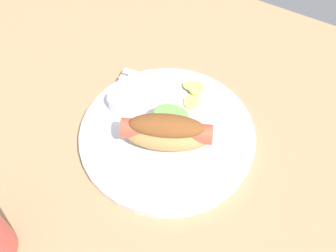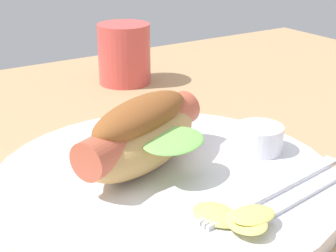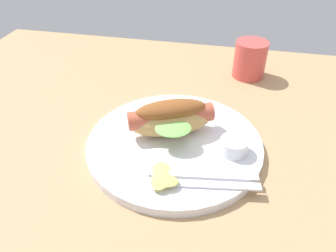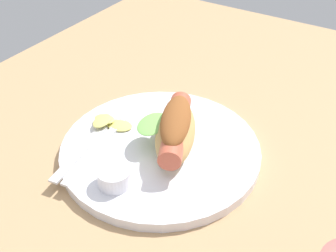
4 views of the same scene
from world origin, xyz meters
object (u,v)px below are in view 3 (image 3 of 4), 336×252
knife (214,185)px  drinking_cup (250,59)px  sauce_ramekin (234,146)px  plate (174,144)px  chips_pile (162,177)px  hot_dog (171,118)px  fork (206,176)px

knife → drinking_cup: 39.08cm
knife → sauce_ramekin: bearing=-113.9°
plate → chips_pile: size_ratio=4.53×
hot_dog → knife: (-8.82, 11.04, -3.10)cm
plate → fork: fork is taller
chips_pile → drinking_cup: 41.14cm
sauce_ramekin → fork: (3.76, 6.61, -1.06)cm
hot_dog → plate: bearing=90.4°
hot_dog → fork: (-7.32, 9.44, -3.08)cm
plate → drinking_cup: drinking_cup is taller
drinking_cup → chips_pile: bearing=73.0°
knife → fork: bearing=-55.3°
plate → sauce_ramekin: 10.41cm
drinking_cup → knife: bearing=83.8°
hot_dog → chips_pile: size_ratio=2.31×
fork → chips_pile: chips_pile is taller
plate → chips_pile: 9.70cm
sauce_ramekin → chips_pile: sauce_ramekin is taller
hot_dog → chips_pile: (-1.05, 11.56, -2.62)cm
knife → drinking_cup: size_ratio=1.59×
fork → drinking_cup: size_ratio=1.95×
knife → hot_dog: bearing=-59.9°
fork → chips_pile: (6.27, 2.12, 0.47)cm
plate → sauce_ramekin: (-10.16, 0.86, 2.06)cm
knife → drinking_cup: (-4.23, -38.78, 2.47)cm
chips_pile → knife: bearing=-176.2°
plate → fork: bearing=130.6°
plate → sauce_ramekin: bearing=175.2°
plate → fork: (-6.40, 7.47, 1.00)cm
fork → knife: 2.20cm
hot_dog → fork: size_ratio=0.93×
sauce_ramekin → plate: bearing=-4.8°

